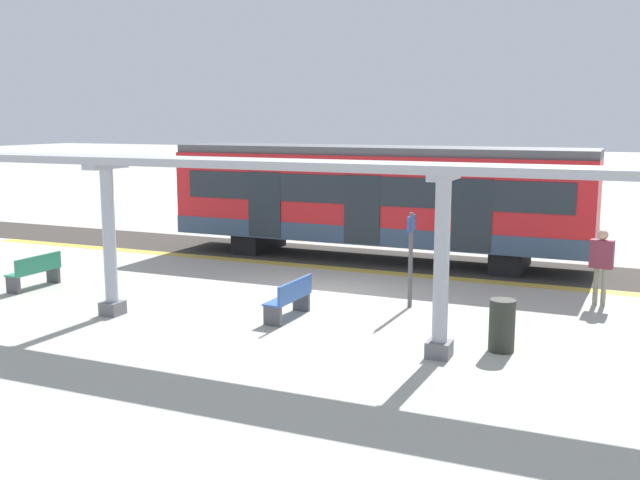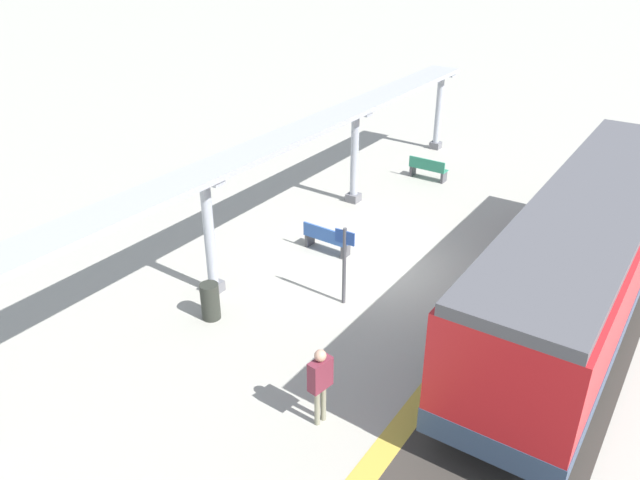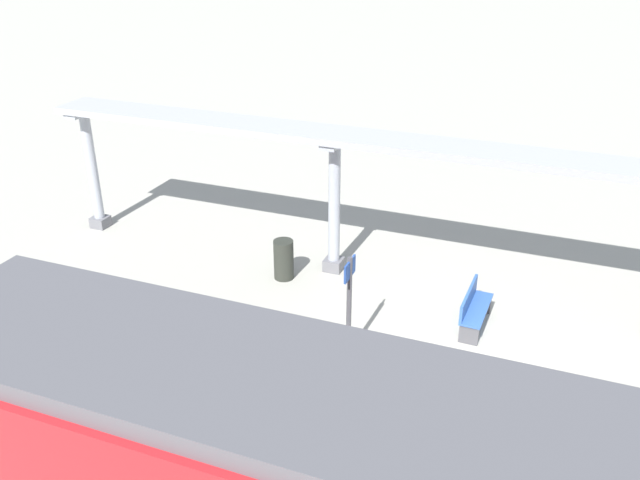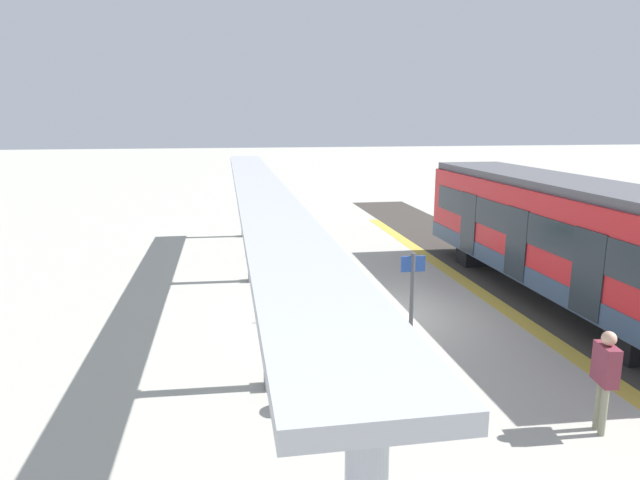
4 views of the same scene
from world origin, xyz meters
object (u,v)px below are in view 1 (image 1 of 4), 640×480
canopy_pillar_third (441,266)px  passenger_waiting_near_edge (601,258)px  canopy_pillar_second (109,239)px  bench_near_end (35,271)px  bench_mid_platform (290,299)px  platform_info_sign (411,251)px  trash_bin (502,325)px  train_near_carriage (377,200)px

canopy_pillar_third → passenger_waiting_near_edge: canopy_pillar_third is taller
canopy_pillar_second → canopy_pillar_third: bearing=90.0°
canopy_pillar_second → bench_near_end: size_ratio=2.23×
canopy_pillar_second → bench_near_end: 3.92m
bench_mid_platform → platform_info_sign: platform_info_sign is taller
bench_mid_platform → canopy_pillar_second: bearing=-71.1°
canopy_pillar_third → trash_bin: canopy_pillar_third is taller
canopy_pillar_third → bench_mid_platform: canopy_pillar_third is taller
bench_near_end → bench_mid_platform: (-0.01, 7.24, 0.00)m
canopy_pillar_second → canopy_pillar_third: (0.00, 7.39, 0.00)m
canopy_pillar_third → trash_bin: (-0.81, 0.98, -1.21)m
canopy_pillar_third → platform_info_sign: size_ratio=1.53×
bench_near_end → bench_mid_platform: size_ratio=1.00×
bench_mid_platform → bench_near_end: bearing=-90.0°
canopy_pillar_third → bench_near_end: size_ratio=2.23×
train_near_carriage → canopy_pillar_second: bearing=-21.1°
bench_mid_platform → trash_bin: bearing=84.1°
train_near_carriage → bench_mid_platform: size_ratio=8.45×
canopy_pillar_third → trash_bin: size_ratio=3.40×
canopy_pillar_second → bench_near_end: (-1.28, -3.48, -1.26)m
train_near_carriage → canopy_pillar_third: train_near_carriage is taller
bench_mid_platform → trash_bin: (0.48, 4.60, 0.05)m
bench_mid_platform → passenger_waiting_near_edge: 7.29m
train_near_carriage → canopy_pillar_second: 9.08m
canopy_pillar_second → passenger_waiting_near_edge: size_ratio=1.88×
bench_mid_platform → trash_bin: trash_bin is taller
canopy_pillar_second → passenger_waiting_near_edge: canopy_pillar_second is taller
train_near_carriage → trash_bin: size_ratio=12.95×
trash_bin → passenger_waiting_near_edge: size_ratio=0.55×
train_near_carriage → passenger_waiting_near_edge: size_ratio=7.18×
passenger_waiting_near_edge → platform_info_sign: bearing=-64.2°
trash_bin → platform_info_sign: (-2.43, -2.49, 0.83)m
train_near_carriage → platform_info_sign: bearing=26.6°
canopy_pillar_second → bench_near_end: bearing=-110.2°
canopy_pillar_third → platform_info_sign: (-3.24, -1.50, -0.38)m
bench_near_end → platform_info_sign: bearing=101.8°
canopy_pillar_second → train_near_carriage: bearing=158.9°
bench_mid_platform → trash_bin: size_ratio=1.53×
bench_near_end → passenger_waiting_near_edge: 13.94m
platform_info_sign → passenger_waiting_near_edge: (-1.94, 4.01, -0.21)m
train_near_carriage → platform_info_sign: train_near_carriage is taller
bench_near_end → trash_bin: bearing=87.7°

